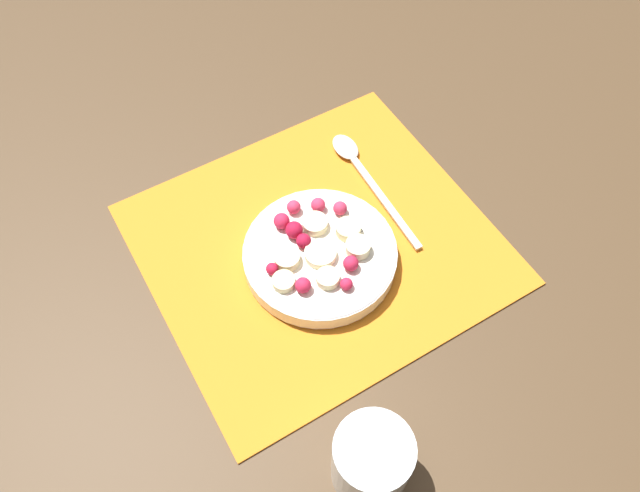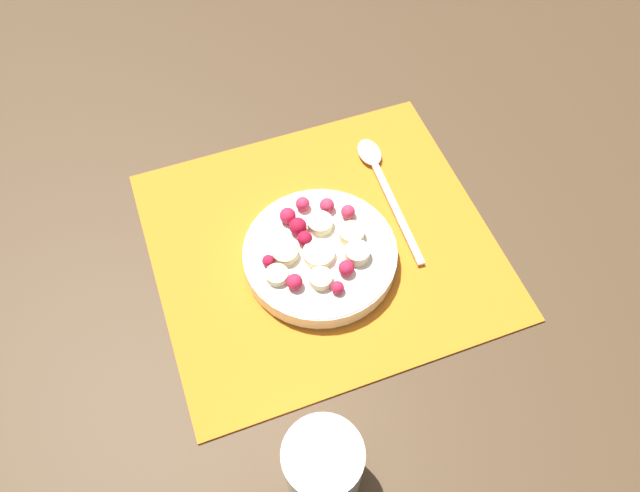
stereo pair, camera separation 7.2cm
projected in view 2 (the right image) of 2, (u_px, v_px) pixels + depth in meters
name	position (u px, v px, depth m)	size (l,w,h in m)	color
ground_plane	(322.00, 245.00, 0.77)	(3.00, 3.00, 0.00)	#4C3823
placemat	(322.00, 243.00, 0.76)	(0.41, 0.37, 0.01)	orange
fruit_bowl	(320.00, 253.00, 0.73)	(0.18, 0.18, 0.05)	white
spoon	(378.00, 172.00, 0.82)	(0.03, 0.21, 0.01)	silver
drinking_glass	(323.00, 466.00, 0.58)	(0.08, 0.08, 0.09)	white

